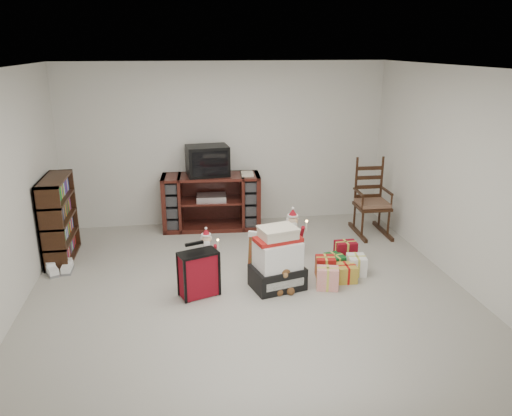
# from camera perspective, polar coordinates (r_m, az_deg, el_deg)

# --- Properties ---
(room) EXTENTS (5.01, 5.01, 2.51)m
(room) POSITION_cam_1_polar(r_m,az_deg,el_deg) (5.39, -0.85, 2.29)
(room) COLOR #A7A399
(room) RESTS_ON ground
(tv_stand) EXTENTS (1.51, 0.62, 0.85)m
(tv_stand) POSITION_cam_1_polar(r_m,az_deg,el_deg) (7.70, -5.11, 0.72)
(tv_stand) COLOR #461914
(tv_stand) RESTS_ON floor
(bookshelf) EXTENTS (0.30, 0.91, 1.11)m
(bookshelf) POSITION_cam_1_polar(r_m,az_deg,el_deg) (7.02, -21.60, -1.33)
(bookshelf) COLOR #331B0E
(bookshelf) RESTS_ON floor
(rocking_chair) EXTENTS (0.49, 0.79, 1.18)m
(rocking_chair) POSITION_cam_1_polar(r_m,az_deg,el_deg) (7.69, 12.95, 0.14)
(rocking_chair) COLOR #331B0E
(rocking_chair) RESTS_ON floor
(gift_pile) EXTENTS (0.67, 0.55, 0.73)m
(gift_pile) POSITION_cam_1_polar(r_m,az_deg,el_deg) (5.82, 2.48, -6.20)
(gift_pile) COLOR black
(gift_pile) RESTS_ON floor
(red_suitcase) EXTENTS (0.46, 0.34, 0.62)m
(red_suitcase) POSITION_cam_1_polar(r_m,az_deg,el_deg) (5.69, -6.56, -7.49)
(red_suitcase) COLOR maroon
(red_suitcase) RESTS_ON floor
(stocking) EXTENTS (0.29, 0.21, 0.57)m
(stocking) POSITION_cam_1_polar(r_m,az_deg,el_deg) (6.14, 0.10, -5.25)
(stocking) COLOR #0C6C1C
(stocking) RESTS_ON floor
(teddy_bear) EXTENTS (0.23, 0.20, 0.34)m
(teddy_bear) POSITION_cam_1_polar(r_m,az_deg,el_deg) (5.81, 3.16, -8.17)
(teddy_bear) COLOR brown
(teddy_bear) RESTS_ON floor
(santa_figurine) EXTENTS (0.32, 0.31, 0.67)m
(santa_figurine) POSITION_cam_1_polar(r_m,az_deg,el_deg) (6.74, 4.17, -3.37)
(santa_figurine) COLOR maroon
(santa_figurine) RESTS_ON floor
(mrs_claus_figurine) EXTENTS (0.28, 0.26, 0.57)m
(mrs_claus_figurine) POSITION_cam_1_polar(r_m,az_deg,el_deg) (6.32, -5.64, -5.29)
(mrs_claus_figurine) COLOR maroon
(mrs_claus_figurine) RESTS_ON floor
(sneaker_pair) EXTENTS (0.35, 0.30, 0.10)m
(sneaker_pair) POSITION_cam_1_polar(r_m,az_deg,el_deg) (6.75, -21.52, -6.52)
(sneaker_pair) COLOR white
(sneaker_pair) RESTS_ON floor
(gift_cluster) EXTENTS (0.68, 0.96, 0.23)m
(gift_cluster) POSITION_cam_1_polar(r_m,az_deg,el_deg) (6.30, 9.51, -6.54)
(gift_cluster) COLOR #A71613
(gift_cluster) RESTS_ON floor
(crt_television) EXTENTS (0.65, 0.50, 0.45)m
(crt_television) POSITION_cam_1_polar(r_m,az_deg,el_deg) (7.53, -5.56, 5.40)
(crt_television) COLOR black
(crt_television) RESTS_ON tv_stand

